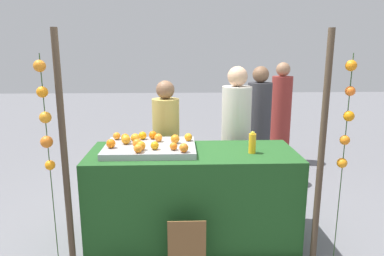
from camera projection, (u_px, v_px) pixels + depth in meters
ground_plane at (193, 237)px, 3.66m from camera, size 24.00×24.00×0.00m
stall_counter at (193, 195)px, 3.56m from camera, size 2.03×0.81×0.92m
orange_tray at (150, 148)px, 3.47m from camera, size 0.88×0.64×0.06m
orange_0 at (155, 146)px, 3.29m from camera, size 0.08×0.08×0.08m
orange_1 at (158, 138)px, 3.57m from camera, size 0.08×0.08×0.08m
orange_2 at (141, 146)px, 3.27m from camera, size 0.09×0.09×0.09m
orange_3 at (174, 146)px, 3.28m from camera, size 0.07×0.07×0.07m
orange_4 at (138, 148)px, 3.19m from camera, size 0.08×0.08×0.08m
orange_5 at (184, 148)px, 3.21m from camera, size 0.08×0.08×0.08m
orange_6 at (137, 144)px, 3.34m from camera, size 0.09×0.09×0.09m
orange_7 at (125, 138)px, 3.57m from camera, size 0.08×0.08×0.08m
orange_8 at (175, 139)px, 3.51m from camera, size 0.09×0.09×0.09m
orange_9 at (117, 136)px, 3.65m from camera, size 0.08×0.08×0.08m
orange_10 at (111, 144)px, 3.34m from camera, size 0.09×0.09×0.09m
orange_11 at (126, 140)px, 3.48m from camera, size 0.09×0.09×0.09m
orange_12 at (143, 136)px, 3.66m from camera, size 0.08×0.08×0.08m
orange_13 at (188, 137)px, 3.60m from camera, size 0.08×0.08×0.08m
orange_14 at (135, 138)px, 3.54m from camera, size 0.09×0.09×0.09m
orange_15 at (153, 135)px, 3.68m from camera, size 0.08×0.08×0.08m
juice_bottle at (252, 143)px, 3.38m from camera, size 0.07×0.07×0.21m
chalkboard_sign at (187, 247)px, 3.04m from camera, size 0.33×0.03×0.49m
vendor_left at (166, 151)px, 4.15m from camera, size 0.31×0.31×1.55m
vendor_right at (236, 144)px, 4.19m from camera, size 0.34×0.34×1.71m
crowd_person_0 at (281, 117)px, 5.91m from camera, size 0.34×0.34×1.68m
crowd_person_1 at (258, 130)px, 4.99m from camera, size 0.33×0.33×1.67m
canopy_post_left at (64, 155)px, 2.96m from camera, size 0.06×0.06×2.07m
canopy_post_right at (321, 152)px, 3.03m from camera, size 0.06×0.06×2.07m
garland_strand_left at (45, 117)px, 2.86m from camera, size 0.11×0.10×1.87m
garland_strand_right at (347, 117)px, 2.93m from camera, size 0.11×0.10×1.87m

